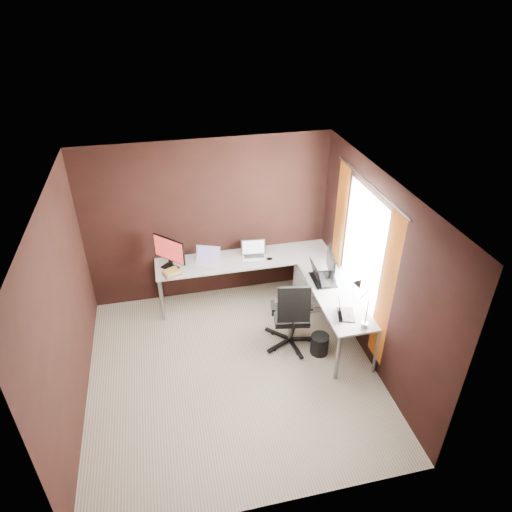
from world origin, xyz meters
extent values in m
cube|color=beige|center=(0.00, 0.00, 0.00)|extent=(3.60, 3.60, 0.00)
cube|color=white|center=(0.00, 0.00, 2.50)|extent=(3.60, 3.60, 0.00)
cube|color=black|center=(0.00, 1.80, 1.25)|extent=(3.60, 0.00, 2.50)
cube|color=black|center=(0.00, -1.80, 1.25)|extent=(3.60, 0.00, 2.50)
cube|color=black|center=(-1.80, 0.00, 1.25)|extent=(0.00, 3.60, 2.50)
cube|color=black|center=(1.80, 0.00, 1.25)|extent=(0.00, 3.60, 2.50)
cube|color=white|center=(1.79, 0.35, 1.45)|extent=(0.00, 1.00, 1.30)
cube|color=orange|center=(1.75, -0.38, 1.25)|extent=(0.01, 0.35, 2.00)
cube|color=orange|center=(1.75, 1.07, 1.25)|extent=(0.01, 0.35, 2.00)
cylinder|color=slate|center=(1.75, 0.35, 2.28)|extent=(0.02, 1.90, 0.02)
cube|color=white|center=(0.48, 1.50, 0.71)|extent=(2.65, 0.60, 0.03)
cube|color=white|center=(1.50, 0.38, 0.71)|extent=(0.60, 1.65, 0.03)
cylinder|color=slate|center=(-0.81, 1.24, 0.35)|extent=(0.05, 0.05, 0.70)
cylinder|color=slate|center=(-0.81, 1.76, 0.35)|extent=(0.05, 0.05, 0.70)
cylinder|color=slate|center=(1.24, -0.41, 0.35)|extent=(0.05, 0.05, 0.70)
cylinder|color=slate|center=(1.76, -0.41, 0.35)|extent=(0.05, 0.05, 0.70)
cylinder|color=slate|center=(1.76, 1.76, 0.35)|extent=(0.05, 0.05, 0.70)
cube|color=white|center=(1.43, 1.15, 0.30)|extent=(0.42, 0.50, 0.60)
cube|color=black|center=(-0.63, 1.48, 0.74)|extent=(0.28, 0.29, 0.01)
cube|color=black|center=(-0.62, 1.50, 0.80)|extent=(0.06, 0.06, 0.11)
cube|color=black|center=(-0.62, 1.50, 1.04)|extent=(0.41, 0.42, 0.36)
cube|color=#B42723|center=(-0.63, 1.49, 1.04)|extent=(0.37, 0.38, 0.33)
cube|color=black|center=(1.54, 0.71, 0.74)|extent=(0.16, 0.22, 0.01)
cube|color=black|center=(1.52, 0.71, 0.79)|extent=(0.03, 0.05, 0.09)
cube|color=black|center=(1.52, 0.71, 0.99)|extent=(0.12, 0.51, 0.32)
cube|color=blue|center=(1.53, 0.71, 0.99)|extent=(0.10, 0.48, 0.29)
cube|color=white|center=(-0.10, 1.47, 0.74)|extent=(0.42, 0.36, 0.02)
cube|color=white|center=(-0.06, 1.56, 0.86)|extent=(0.36, 0.19, 0.22)
cube|color=slate|center=(-0.06, 1.56, 0.86)|extent=(0.31, 0.16, 0.19)
cube|color=silver|center=(0.61, 1.49, 0.74)|extent=(0.40, 0.30, 0.02)
cube|color=silver|center=(0.63, 1.58, 0.86)|extent=(0.38, 0.11, 0.23)
cube|color=white|center=(0.62, 1.58, 0.86)|extent=(0.33, 0.09, 0.20)
cube|color=black|center=(1.42, 0.70, 0.74)|extent=(0.31, 0.43, 0.02)
cube|color=black|center=(1.31, 0.70, 0.88)|extent=(0.09, 0.42, 0.26)
cube|color=#1B2A36|center=(1.31, 0.70, 0.88)|extent=(0.07, 0.37, 0.22)
cube|color=black|center=(1.44, -0.09, 0.74)|extent=(0.27, 0.33, 0.02)
cube|color=black|center=(1.37, -0.07, 0.83)|extent=(0.13, 0.29, 0.18)
cube|color=#A94576|center=(1.37, -0.07, 0.83)|extent=(0.11, 0.25, 0.15)
cube|color=#A47958|center=(-0.62, 1.30, 0.74)|extent=(0.28, 0.25, 0.02)
cube|color=gold|center=(-0.62, 1.30, 0.76)|extent=(0.26, 0.23, 0.02)
cube|color=beige|center=(-0.62, 1.30, 0.78)|extent=(0.28, 0.25, 0.02)
cube|color=gold|center=(-0.62, 1.30, 0.80)|extent=(0.26, 0.24, 0.01)
ellipsoid|color=black|center=(-0.52, 1.30, 0.75)|extent=(0.10, 0.07, 0.04)
ellipsoid|color=black|center=(0.82, 1.38, 0.75)|extent=(0.10, 0.06, 0.04)
cylinder|color=slate|center=(1.57, -0.35, 0.76)|extent=(0.09, 0.09, 0.06)
cylinder|color=slate|center=(1.57, -0.35, 0.97)|extent=(0.02, 0.02, 0.35)
cylinder|color=slate|center=(1.52, -0.32, 1.21)|extent=(0.02, 0.19, 0.26)
cone|color=slate|center=(1.47, -0.25, 1.29)|extent=(0.11, 0.14, 0.14)
cylinder|color=slate|center=(0.87, 0.37, 0.25)|extent=(0.06, 0.06, 0.38)
cube|color=black|center=(0.87, 0.37, 0.47)|extent=(0.53, 0.53, 0.08)
cube|color=black|center=(0.83, 0.16, 0.81)|extent=(0.43, 0.19, 0.50)
cylinder|color=black|center=(1.20, 0.08, 0.14)|extent=(0.30, 0.30, 0.28)
camera|label=1|loc=(-0.64, -4.18, 4.36)|focal=32.00mm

